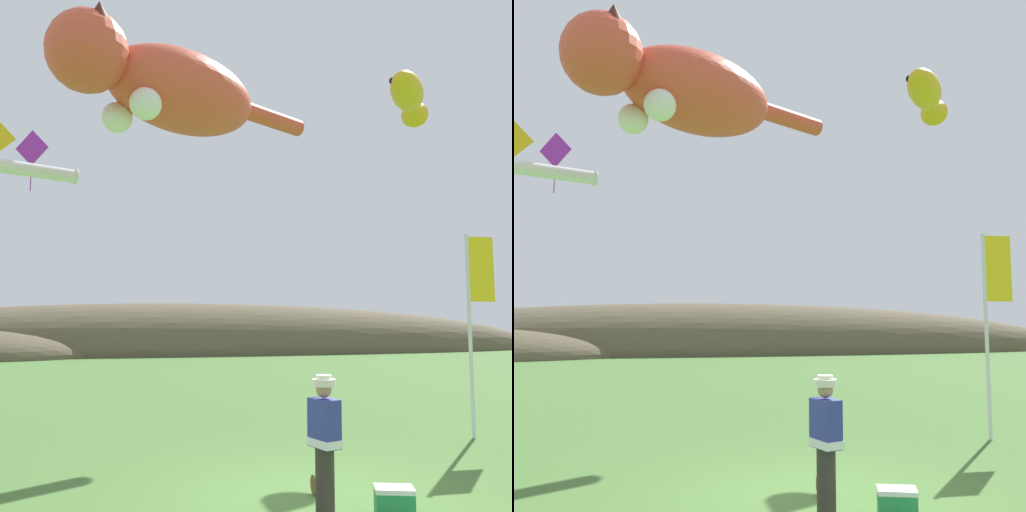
{
  "view_description": "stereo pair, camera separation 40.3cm",
  "coord_description": "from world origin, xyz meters",
  "views": [
    {
      "loc": [
        -2.42,
        -7.94,
        2.51
      ],
      "look_at": [
        0.0,
        4.0,
        3.81
      ],
      "focal_mm": 40.0,
      "sensor_mm": 36.0,
      "label": 1
    },
    {
      "loc": [
        -2.02,
        -8.01,
        2.51
      ],
      "look_at": [
        0.0,
        4.0,
        3.81
      ],
      "focal_mm": 40.0,
      "sensor_mm": 36.0,
      "label": 2
    }
  ],
  "objects": [
    {
      "name": "kite_diamond_violet",
      "position": [
        -6.2,
        12.35,
        8.3
      ],
      "size": [
        1.17,
        0.5,
        2.16
      ],
      "color": "purple"
    },
    {
      "name": "picnic_cooler",
      "position": [
        0.79,
        -0.92,
        0.18
      ],
      "size": [
        0.56,
        0.45,
        0.36
      ],
      "color": "#268C4C",
      "rests_on": "ground"
    },
    {
      "name": "kite_tube_streamer",
      "position": [
        -5.13,
        7.42,
        6.29
      ],
      "size": [
        2.12,
        1.29,
        0.44
      ],
      "color": "white"
    },
    {
      "name": "kite_diamond_blue",
      "position": [
        -3.17,
        10.56,
        10.76
      ],
      "size": [
        0.88,
        0.3,
        1.82
      ],
      "color": "blue"
    },
    {
      "name": "ground_plane",
      "position": [
        0.0,
        0.0,
        0.0
      ],
      "size": [
        120.0,
        120.0,
        0.0
      ],
      "primitive_type": "plane",
      "color": "#477033"
    },
    {
      "name": "festival_banner_pole",
      "position": [
        4.6,
        3.1,
        2.81
      ],
      "size": [
        0.66,
        0.08,
        4.29
      ],
      "color": "silver",
      "rests_on": "ground"
    },
    {
      "name": "festival_attendant",
      "position": [
        -0.11,
        -0.9,
        0.95
      ],
      "size": [
        0.38,
        0.48,
        1.77
      ],
      "color": "#332D28",
      "rests_on": "ground"
    },
    {
      "name": "kite_fish_windsock",
      "position": [
        4.29,
        5.24,
        8.21
      ],
      "size": [
        2.18,
        2.77,
        0.87
      ],
      "color": "gold"
    },
    {
      "name": "kite_spool",
      "position": [
        0.1,
        0.1,
        0.14
      ],
      "size": [
        0.12,
        0.28,
        0.28
      ],
      "color": "olive",
      "rests_on": "ground"
    },
    {
      "name": "kite_giant_cat",
      "position": [
        -1.97,
        5.23,
        7.94
      ],
      "size": [
        6.69,
        4.72,
        2.32
      ],
      "color": "#E04C33"
    },
    {
      "name": "distant_hill_ridge",
      "position": [
        -2.37,
        33.11,
        0.0
      ],
      "size": [
        58.17,
        13.08,
        6.99
      ],
      "color": "brown",
      "rests_on": "ground"
    }
  ]
}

